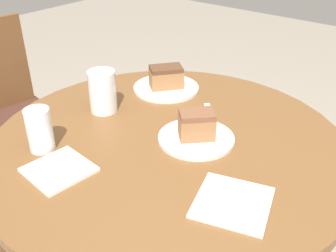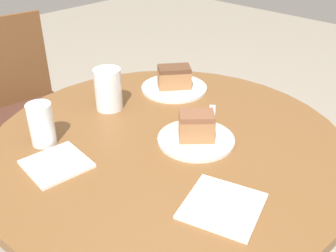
% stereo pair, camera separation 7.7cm
% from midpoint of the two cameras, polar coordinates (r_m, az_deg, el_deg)
% --- Properties ---
extents(table, '(0.96, 0.96, 0.72)m').
position_cam_midpoint_polar(table, '(1.17, 1.90, -10.11)').
color(table, brown).
rests_on(table, ground_plane).
extents(chair, '(0.53, 0.53, 0.85)m').
position_cam_midpoint_polar(chair, '(1.85, -19.76, 1.60)').
color(chair, brown).
rests_on(chair, ground_plane).
extents(plate_near, '(0.20, 0.20, 0.01)m').
position_cam_midpoint_polar(plate_near, '(1.05, 6.17, -2.01)').
color(plate_near, silver).
rests_on(plate_near, table).
extents(plate_far, '(0.22, 0.22, 0.01)m').
position_cam_midpoint_polar(plate_far, '(1.33, 2.55, 5.50)').
color(plate_far, silver).
rests_on(plate_far, table).
extents(cake_slice_near, '(0.11, 0.11, 0.07)m').
position_cam_midpoint_polar(cake_slice_near, '(1.03, 6.30, -0.03)').
color(cake_slice_near, '#9E6B42').
rests_on(cake_slice_near, plate_near).
extents(cake_slice_far, '(0.13, 0.12, 0.07)m').
position_cam_midpoint_polar(cake_slice_far, '(1.31, 2.59, 7.11)').
color(cake_slice_far, '#9E6B42').
rests_on(cake_slice_far, plate_far).
extents(glass_lemonade, '(0.08, 0.08, 0.13)m').
position_cam_midpoint_polar(glass_lemonade, '(1.19, -6.83, 4.95)').
color(glass_lemonade, beige).
rests_on(glass_lemonade, table).
extents(glass_water, '(0.06, 0.06, 0.11)m').
position_cam_midpoint_polar(glass_water, '(1.05, -15.88, -0.02)').
color(glass_water, silver).
rests_on(glass_water, table).
extents(napkin_stack, '(0.19, 0.19, 0.01)m').
position_cam_midpoint_polar(napkin_stack, '(0.85, 10.55, -11.40)').
color(napkin_stack, white).
rests_on(napkin_stack, table).
extents(fork, '(0.15, 0.12, 0.00)m').
position_cam_midpoint_polar(fork, '(1.15, 8.29, 0.98)').
color(fork, silver).
rests_on(fork, table).
extents(napkin_side, '(0.15, 0.15, 0.01)m').
position_cam_midpoint_polar(napkin_side, '(0.98, -13.72, -5.44)').
color(napkin_side, white).
rests_on(napkin_side, table).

